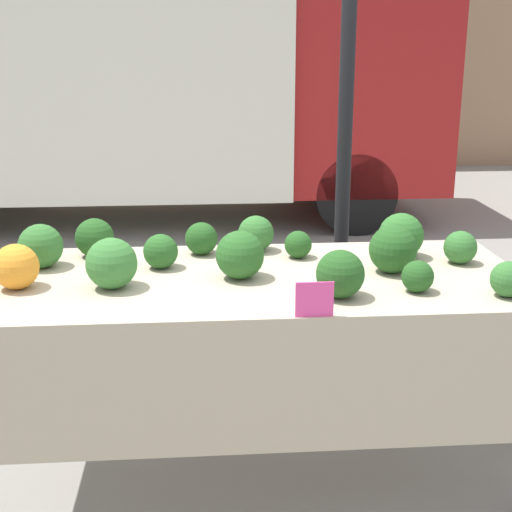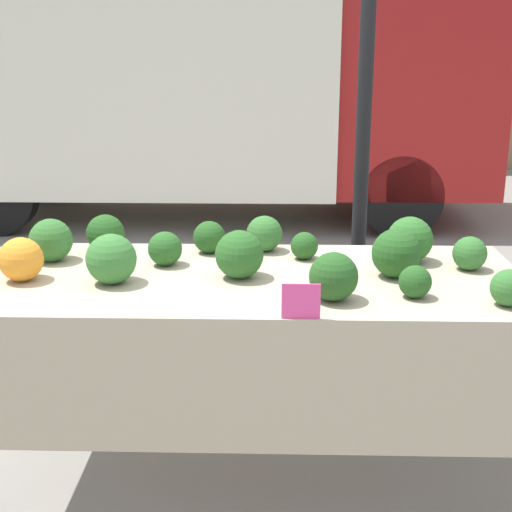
{
  "view_description": "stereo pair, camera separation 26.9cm",
  "coord_description": "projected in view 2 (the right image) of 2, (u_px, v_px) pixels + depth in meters",
  "views": [
    {
      "loc": [
        -0.2,
        -2.57,
        1.69
      ],
      "look_at": [
        0.0,
        0.0,
        0.92
      ],
      "focal_mm": 50.0,
      "sensor_mm": 36.0,
      "label": 1
    },
    {
      "loc": [
        0.07,
        -2.58,
        1.69
      ],
      "look_at": [
        0.0,
        0.0,
        0.92
      ],
      "focal_mm": 50.0,
      "sensor_mm": 36.0,
      "label": 2
    }
  ],
  "objects": [
    {
      "name": "broccoli_head_9",
      "position": [
        470.0,
        253.0,
        2.77
      ],
      "size": [
        0.13,
        0.13,
        0.13
      ],
      "color": "#336B2D",
      "rests_on": "market_table"
    },
    {
      "name": "tent_pole",
      "position": [
        362.0,
        152.0,
        3.3
      ],
      "size": [
        0.07,
        0.07,
        2.42
      ],
      "color": "black",
      "rests_on": "ground_plane"
    },
    {
      "name": "broccoli_head_13",
      "position": [
        105.0,
        233.0,
        3.01
      ],
      "size": [
        0.16,
        0.16,
        0.16
      ],
      "color": "#23511E",
      "rests_on": "market_table"
    },
    {
      "name": "broccoli_head_5",
      "position": [
        51.0,
        240.0,
        2.88
      ],
      "size": [
        0.17,
        0.17,
        0.17
      ],
      "color": "#336B2D",
      "rests_on": "market_table"
    },
    {
      "name": "orange_cauliflower",
      "position": [
        21.0,
        259.0,
        2.64
      ],
      "size": [
        0.16,
        0.16,
        0.16
      ],
      "color": "orange",
      "rests_on": "market_table"
    },
    {
      "name": "romanesco_head",
      "position": [
        42.0,
        237.0,
        3.05
      ],
      "size": [
        0.14,
        0.14,
        0.11
      ],
      "color": "#93B238",
      "rests_on": "market_table"
    },
    {
      "name": "broccoli_head_6",
      "position": [
        304.0,
        246.0,
        2.91
      ],
      "size": [
        0.11,
        0.11,
        0.11
      ],
      "color": "#23511E",
      "rests_on": "market_table"
    },
    {
      "name": "market_table",
      "position": [
        256.0,
        306.0,
        2.68
      ],
      "size": [
        2.05,
        0.89,
        0.84
      ],
      "color": "tan",
      "rests_on": "ground_plane"
    },
    {
      "name": "broccoli_head_1",
      "position": [
        239.0,
        254.0,
        2.67
      ],
      "size": [
        0.18,
        0.18,
        0.18
      ],
      "color": "#285B23",
      "rests_on": "market_table"
    },
    {
      "name": "broccoli_head_0",
      "position": [
        165.0,
        249.0,
        2.83
      ],
      "size": [
        0.14,
        0.14,
        0.14
      ],
      "color": "#285B23",
      "rests_on": "market_table"
    },
    {
      "name": "broccoli_head_8",
      "position": [
        396.0,
        253.0,
        2.68
      ],
      "size": [
        0.19,
        0.19,
        0.19
      ],
      "color": "#23511E",
      "rests_on": "market_table"
    },
    {
      "name": "broccoli_head_12",
      "position": [
        415.0,
        282.0,
        2.47
      ],
      "size": [
        0.12,
        0.12,
        0.12
      ],
      "color": "#23511E",
      "rests_on": "market_table"
    },
    {
      "name": "ground_plane",
      "position": [
        256.0,
        468.0,
        2.96
      ],
      "size": [
        40.0,
        40.0,
        0.0
      ],
      "primitive_type": "plane",
      "color": "gray"
    },
    {
      "name": "broccoli_head_10",
      "position": [
        334.0,
        277.0,
        2.44
      ],
      "size": [
        0.17,
        0.17,
        0.17
      ],
      "color": "#23511E",
      "rests_on": "market_table"
    },
    {
      "name": "broccoli_head_4",
      "position": [
        264.0,
        234.0,
        3.02
      ],
      "size": [
        0.15,
        0.15,
        0.15
      ],
      "color": "#336B2D",
      "rests_on": "market_table"
    },
    {
      "name": "broccoli_head_3",
      "position": [
        209.0,
        237.0,
        3.0
      ],
      "size": [
        0.14,
        0.14,
        0.14
      ],
      "color": "#23511E",
      "rests_on": "market_table"
    },
    {
      "name": "broccoli_head_7",
      "position": [
        509.0,
        288.0,
        2.39
      ],
      "size": [
        0.13,
        0.13,
        0.13
      ],
      "color": "#336B2D",
      "rests_on": "market_table"
    },
    {
      "name": "parked_truck",
      "position": [
        182.0,
        70.0,
        6.86
      ],
      "size": [
        5.46,
        1.86,
        2.73
      ],
      "color": "silver",
      "rests_on": "ground_plane"
    },
    {
      "name": "price_sign",
      "position": [
        301.0,
        301.0,
        2.28
      ],
      "size": [
        0.12,
        0.01,
        0.12
      ],
      "color": "#EF4793",
      "rests_on": "market_table"
    },
    {
      "name": "broccoli_head_11",
      "position": [
        410.0,
        240.0,
        2.87
      ],
      "size": [
        0.19,
        0.19,
        0.19
      ],
      "color": "#2D6628",
      "rests_on": "market_table"
    },
    {
      "name": "broccoli_head_2",
      "position": [
        111.0,
        259.0,
        2.61
      ],
      "size": [
        0.19,
        0.19,
        0.19
      ],
      "color": "#387533",
      "rests_on": "market_table"
    }
  ]
}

